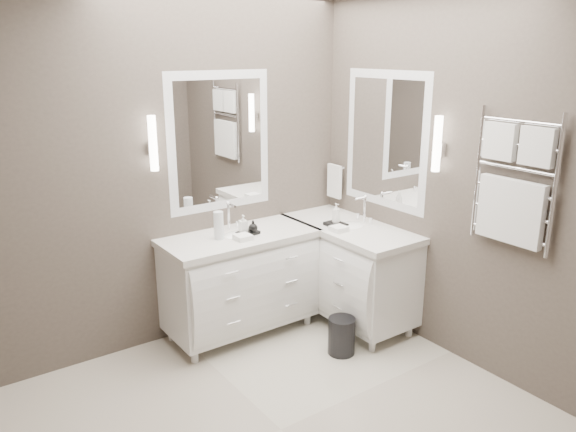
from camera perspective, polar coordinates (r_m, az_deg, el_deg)
floor at (r=3.71m, az=-0.72°, el=-20.93°), size 3.20×3.00×0.01m
wall_back at (r=4.36m, az=-12.15°, el=4.27°), size 3.20×0.01×2.70m
wall_front at (r=2.11m, az=23.57°, el=-10.25°), size 3.20×0.01×2.70m
wall_right at (r=4.17m, az=17.68°, el=3.30°), size 0.01×3.00×2.70m
vanity_back at (r=4.57m, az=-4.88°, el=-6.21°), size 1.24×0.59×0.97m
vanity_right at (r=4.81m, az=6.17°, el=-5.08°), size 0.59×1.24×0.97m
mirror_back at (r=4.50m, az=-6.94°, el=7.49°), size 0.90×0.02×1.10m
mirror_right at (r=4.63m, az=9.87°, el=7.63°), size 0.02×0.90×1.10m
sconce_back at (r=4.19m, az=-13.55°, el=7.08°), size 0.06×0.06×0.40m
sconce_right at (r=4.20m, az=14.91°, el=6.99°), size 0.06×0.06×0.40m
towel_bar_corner at (r=5.08m, az=4.75°, el=3.62°), size 0.03×0.22×0.30m
towel_ladder at (r=3.90m, az=21.90°, el=2.63°), size 0.06×0.58×0.90m
waste_bin at (r=4.41m, az=5.46°, el=-12.02°), size 0.25×0.25×0.29m
amenity_tray_back at (r=4.44m, az=-4.09°, el=-1.72°), size 0.18×0.14×0.02m
amenity_tray_right at (r=4.65m, az=4.87°, el=-0.86°), size 0.14×0.18×0.03m
water_bottle at (r=4.32m, az=-7.05°, el=-0.95°), size 0.09×0.09×0.22m
soap_bottle_a at (r=4.41m, az=-4.58°, el=-0.75°), size 0.07×0.07×0.13m
soap_bottle_b at (r=4.41m, az=-3.57°, el=-1.04°), size 0.08×0.08×0.09m
soap_bottle_c at (r=4.62m, az=4.90°, el=0.28°), size 0.06×0.06×0.17m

